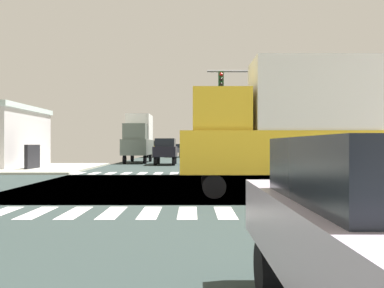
{
  "coord_description": "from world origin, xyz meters",
  "views": [
    {
      "loc": [
        0.37,
        -17.98,
        1.82
      ],
      "look_at": [
        0.42,
        10.94,
        1.85
      ],
      "focal_mm": 37.65,
      "sensor_mm": 36.0,
      "label": 1
    }
  ],
  "objects": [
    {
      "name": "ground",
      "position": [
        0.0,
        0.0,
        -0.03
      ],
      "size": [
        90.0,
        90.0,
        0.05
      ],
      "color": "#2B3836"
    },
    {
      "name": "sidewalk_corner_ne",
      "position": [
        13.0,
        12.0,
        0.07
      ],
      "size": [
        12.0,
        12.0,
        0.14
      ],
      "color": "#B2ADA3",
      "rests_on": "ground"
    },
    {
      "name": "sidewalk_corner_nw",
      "position": [
        -13.0,
        12.0,
        0.07
      ],
      "size": [
        12.0,
        12.0,
        0.14
      ],
      "color": "#B1B1A1",
      "rests_on": "ground"
    },
    {
      "name": "crosswalk_near",
      "position": [
        -0.25,
        -7.3,
        0.0
      ],
      "size": [
        13.5,
        2.0,
        0.01
      ],
      "color": "silver",
      "rests_on": "ground"
    },
    {
      "name": "crosswalk_far",
      "position": [
        -0.25,
        7.3,
        0.0
      ],
      "size": [
        13.5,
        2.0,
        0.01
      ],
      "color": "silver",
      "rests_on": "ground"
    },
    {
      "name": "traffic_signal_mast",
      "position": [
        5.78,
        7.3,
        5.07
      ],
      "size": [
        7.37,
        0.55,
        6.83
      ],
      "color": "gray",
      "rests_on": "ground"
    },
    {
      "name": "street_lamp",
      "position": [
        7.9,
        16.16,
        5.2
      ],
      "size": [
        1.78,
        0.32,
        8.79
      ],
      "color": "gray",
      "rests_on": "ground"
    },
    {
      "name": "box_truck_nearside_1",
      "position": [
        -5.0,
        22.34,
        2.56
      ],
      "size": [
        2.4,
        7.2,
        4.85
      ],
      "rotation": [
        0.0,
        0.0,
        3.14
      ],
      "color": "black",
      "rests_on": "ground"
    },
    {
      "name": "suv_farside_1",
      "position": [
        -5.0,
        38.72,
        1.39
      ],
      "size": [
        1.96,
        4.6,
        2.34
      ],
      "rotation": [
        0.0,
        0.0,
        3.14
      ],
      "color": "black",
      "rests_on": "ground"
    },
    {
      "name": "suv_queued_2",
      "position": [
        -2.0,
        18.1,
        1.39
      ],
      "size": [
        1.96,
        4.6,
        2.34
      ],
      "rotation": [
        0.0,
        0.0,
        3.14
      ],
      "color": "black",
      "rests_on": "ground"
    },
    {
      "name": "box_truck_leading_2",
      "position": [
        3.79,
        -3.5,
        2.56
      ],
      "size": [
        7.2,
        2.4,
        4.85
      ],
      "rotation": [
        0.0,
        0.0,
        1.57
      ],
      "color": "black",
      "rests_on": "ground"
    },
    {
      "name": "sedan_outer_3",
      "position": [
        -2.0,
        39.31,
        1.12
      ],
      "size": [
        1.8,
        4.3,
        1.88
      ],
      "rotation": [
        0.0,
        0.0,
        3.14
      ],
      "color": "black",
      "rests_on": "ground"
    }
  ]
}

